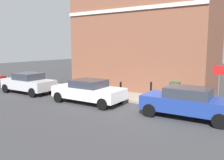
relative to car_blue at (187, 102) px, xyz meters
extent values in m
plane|color=#38383A|center=(0.28, 1.94, -0.77)|extent=(80.00, 80.00, 0.00)
cube|color=gray|center=(2.32, 7.94, -0.69)|extent=(2.31, 30.00, 0.15)
cube|color=brown|center=(6.62, 5.24, 3.87)|extent=(6.29, 10.60, 9.27)
cube|color=silver|center=(3.44, 5.24, 5.12)|extent=(0.12, 10.60, 0.24)
cube|color=navy|center=(0.00, 0.01, -0.11)|extent=(1.82, 4.24, 0.68)
cube|color=#2D333D|center=(0.00, -0.02, 0.46)|extent=(1.58, 2.06, 0.49)
cylinder|color=black|center=(-0.85, 1.54, -0.45)|extent=(0.23, 0.64, 0.64)
cylinder|color=black|center=(0.80, 1.57, -0.45)|extent=(0.23, 0.64, 0.64)
cylinder|color=black|center=(-0.80, -1.56, -0.45)|extent=(0.23, 0.64, 0.64)
cube|color=silver|center=(-0.25, 5.78, -0.12)|extent=(1.87, 4.38, 0.65)
cube|color=#2D333D|center=(-0.25, 5.75, 0.42)|extent=(1.62, 1.88, 0.46)
cylinder|color=black|center=(-1.13, 7.40, -0.45)|extent=(0.23, 0.64, 0.64)
cylinder|color=black|center=(0.60, 7.42, -0.45)|extent=(0.23, 0.64, 0.64)
cylinder|color=black|center=(-1.09, 4.14, -0.45)|extent=(0.23, 0.64, 0.64)
cylinder|color=black|center=(0.63, 4.16, -0.45)|extent=(0.23, 0.64, 0.64)
cube|color=#B7B7BC|center=(-0.24, 11.37, -0.11)|extent=(1.83, 4.09, 0.68)
cube|color=#2D333D|center=(-0.24, 11.32, 0.46)|extent=(1.59, 1.77, 0.49)
cylinder|color=black|center=(-1.10, 12.85, -0.45)|extent=(0.23, 0.64, 0.64)
cylinder|color=black|center=(0.59, 12.86, -0.45)|extent=(0.23, 0.64, 0.64)
cylinder|color=black|center=(-1.07, 9.88, -0.45)|extent=(0.23, 0.64, 0.64)
cylinder|color=black|center=(0.62, 9.89, -0.45)|extent=(0.23, 0.64, 0.64)
cylinder|color=black|center=(0.62, 16.02, -0.45)|extent=(0.23, 0.64, 0.64)
cube|color=#1E4C28|center=(2.37, 1.39, -0.04)|extent=(0.40, 0.55, 1.15)
cube|color=#333333|center=(2.37, 1.39, -0.58)|extent=(0.46, 0.61, 0.08)
cylinder|color=black|center=(2.47, 2.94, -0.14)|extent=(0.12, 0.12, 0.95)
sphere|color=black|center=(2.47, 2.94, 0.35)|extent=(0.14, 0.14, 0.14)
cylinder|color=black|center=(1.41, 4.53, -0.14)|extent=(0.12, 0.12, 0.95)
sphere|color=black|center=(1.41, 4.53, 0.35)|extent=(0.14, 0.14, 0.14)
cylinder|color=#59595B|center=(1.64, -1.07, 0.53)|extent=(0.08, 0.08, 2.30)
cube|color=white|center=(1.62, -1.07, 1.43)|extent=(0.03, 0.56, 0.40)
cube|color=red|center=(1.60, -1.07, 1.43)|extent=(0.01, 0.60, 0.44)
camera|label=1|loc=(-11.03, -2.92, 2.60)|focal=37.62mm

